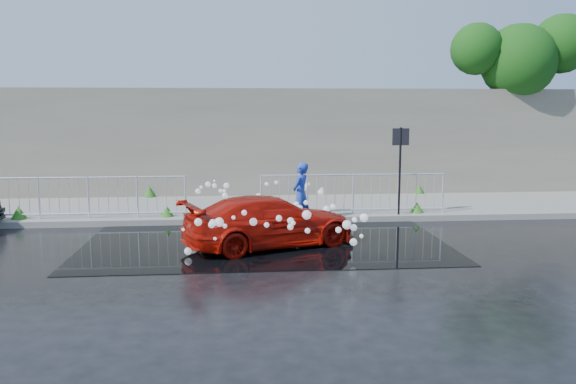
# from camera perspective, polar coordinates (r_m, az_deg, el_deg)

# --- Properties ---
(ground) EXTENTS (90.00, 90.00, 0.00)m
(ground) POSITION_cam_1_polar(r_m,az_deg,el_deg) (11.85, -4.54, -6.12)
(ground) COLOR black
(ground) RESTS_ON ground
(pavement) EXTENTS (30.00, 4.00, 0.15)m
(pavement) POSITION_cam_1_polar(r_m,az_deg,el_deg) (16.73, -4.67, -1.60)
(pavement) COLOR gray
(pavement) RESTS_ON ground
(curb) EXTENTS (30.00, 0.25, 0.16)m
(curb) POSITION_cam_1_polar(r_m,az_deg,el_deg) (14.76, -4.63, -2.92)
(curb) COLOR gray
(curb) RESTS_ON ground
(retaining_wall) EXTENTS (30.00, 0.60, 3.50)m
(retaining_wall) POSITION_cam_1_polar(r_m,az_deg,el_deg) (18.71, -4.77, 5.08)
(retaining_wall) COLOR #676457
(retaining_wall) RESTS_ON pavement
(puddle) EXTENTS (8.00, 5.00, 0.01)m
(puddle) POSITION_cam_1_polar(r_m,az_deg,el_deg) (12.83, -2.33, -4.95)
(puddle) COLOR black
(puddle) RESTS_ON ground
(sign_post) EXTENTS (0.45, 0.06, 2.50)m
(sign_post) POSITION_cam_1_polar(r_m,az_deg,el_deg) (15.24, 11.33, 3.54)
(sign_post) COLOR black
(sign_post) RESTS_ON ground
(tree) EXTENTS (4.89, 2.55, 6.21)m
(tree) POSITION_cam_1_polar(r_m,az_deg,el_deg) (21.32, 22.75, 12.63)
(tree) COLOR #332114
(tree) RESTS_ON ground
(railing_left) EXTENTS (5.05, 0.05, 1.10)m
(railing_left) POSITION_cam_1_polar(r_m,az_deg,el_deg) (15.50, -19.61, -0.38)
(railing_left) COLOR silver
(railing_left) RESTS_ON pavement
(railing_right) EXTENTS (5.05, 0.05, 1.10)m
(railing_right) POSITION_cam_1_polar(r_m,az_deg,el_deg) (15.30, 6.64, -0.06)
(railing_right) COLOR silver
(railing_right) RESTS_ON pavement
(weeds) EXTENTS (12.17, 3.93, 0.39)m
(weeds) POSITION_cam_1_polar(r_m,az_deg,el_deg) (16.18, -5.75, -1.08)
(weeds) COLOR #215616
(weeds) RESTS_ON pavement
(water_spray) EXTENTS (3.63, 5.61, 1.12)m
(water_spray) POSITION_cam_1_polar(r_m,az_deg,el_deg) (12.74, -1.77, -1.94)
(water_spray) COLOR white
(water_spray) RESTS_ON ground
(red_car) EXTENTS (4.13, 2.84, 1.11)m
(red_car) POSITION_cam_1_polar(r_m,az_deg,el_deg) (12.23, -1.83, -2.99)
(red_car) COLOR #A41006
(red_car) RESTS_ON ground
(person) EXTENTS (0.64, 0.71, 1.62)m
(person) POSITION_cam_1_polar(r_m,az_deg,el_deg) (14.45, 1.30, -0.19)
(person) COLOR #213CA9
(person) RESTS_ON ground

